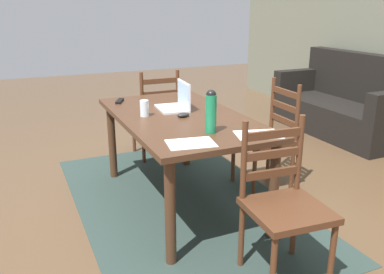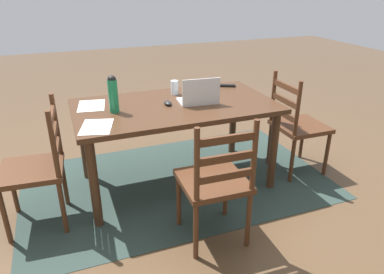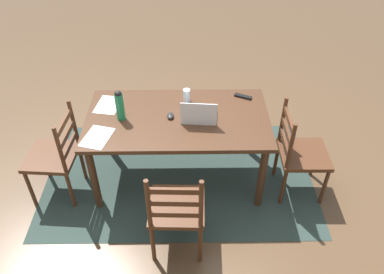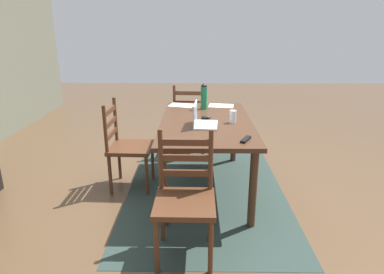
{
  "view_description": "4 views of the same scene",
  "coord_description": "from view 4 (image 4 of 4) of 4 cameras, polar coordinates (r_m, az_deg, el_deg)",
  "views": [
    {
      "loc": [
        2.86,
        -1.18,
        1.58
      ],
      "look_at": [
        -0.04,
        0.12,
        0.55
      ],
      "focal_mm": 38.24,
      "sensor_mm": 36.0,
      "label": 1
    },
    {
      "loc": [
        0.89,
        2.71,
        1.72
      ],
      "look_at": [
        -0.12,
        0.08,
        0.46
      ],
      "focal_mm": 33.52,
      "sensor_mm": 36.0,
      "label": 2
    },
    {
      "loc": [
        -0.1,
        2.82,
        2.85
      ],
      "look_at": [
        -0.13,
        0.04,
        0.55
      ],
      "focal_mm": 36.13,
      "sensor_mm": 36.0,
      "label": 3
    },
    {
      "loc": [
        -3.31,
        0.11,
        1.67
      ],
      "look_at": [
        0.14,
        0.15,
        0.52
      ],
      "focal_mm": 31.29,
      "sensor_mm": 36.0,
      "label": 4
    }
  ],
  "objects": [
    {
      "name": "chair_right_far",
      "position": [
        4.6,
        -0.35,
        3.12
      ],
      "size": [
        0.47,
        0.47,
        0.95
      ],
      "color": "#4C2B19",
      "rests_on": "ground"
    },
    {
      "name": "chair_left_far",
      "position": [
        2.51,
        -1.2,
        -10.53
      ],
      "size": [
        0.45,
        0.45,
        0.95
      ],
      "color": "#4C2B19",
      "rests_on": "ground"
    },
    {
      "name": "ground_plane",
      "position": [
        3.71,
        2.27,
        -8.41
      ],
      "size": [
        14.0,
        14.0,
        0.0
      ],
      "primitive_type": "plane",
      "color": "brown"
    },
    {
      "name": "drinking_glass",
      "position": [
        3.36,
        6.97,
        3.47
      ],
      "size": [
        0.07,
        0.07,
        0.13
      ],
      "primitive_type": "cylinder",
      "color": "silver",
      "rests_on": "dining_table"
    },
    {
      "name": "computer_mouse",
      "position": [
        3.5,
        2.33,
        3.4
      ],
      "size": [
        0.06,
        0.1,
        0.03
      ],
      "primitive_type": "ellipsoid",
      "rotation": [
        0.0,
        0.0,
        -0.0
      ],
      "color": "black",
      "rests_on": "dining_table"
    },
    {
      "name": "laptop",
      "position": [
        3.24,
        1.58,
        2.93
      ],
      "size": [
        0.34,
        0.25,
        0.23
      ],
      "color": "silver",
      "rests_on": "dining_table"
    },
    {
      "name": "paper_stack_right",
      "position": [
        4.09,
        4.99,
        5.33
      ],
      "size": [
        0.26,
        0.33,
        0.0
      ],
      "primitive_type": "cube",
      "rotation": [
        0.0,
        0.0,
        -0.17
      ],
      "color": "white",
      "rests_on": "dining_table"
    },
    {
      "name": "chair_far_head",
      "position": [
        3.6,
        -10.98,
        -1.6
      ],
      "size": [
        0.45,
        0.45,
        0.95
      ],
      "color": "#4C2B19",
      "rests_on": "ground"
    },
    {
      "name": "water_bottle",
      "position": [
        3.9,
        2.04,
        7.01
      ],
      "size": [
        0.08,
        0.08,
        0.29
      ],
      "color": "#197247",
      "rests_on": "dining_table"
    },
    {
      "name": "tv_remote",
      "position": [
        2.86,
        9.15,
        -0.4
      ],
      "size": [
        0.17,
        0.11,
        0.02
      ],
      "primitive_type": "cube",
      "rotation": [
        0.0,
        0.0,
        1.11
      ],
      "color": "black",
      "rests_on": "dining_table"
    },
    {
      "name": "paper_stack_left",
      "position": [
        4.1,
        -1.76,
        5.43
      ],
      "size": [
        0.28,
        0.34,
        0.0
      ],
      "primitive_type": "cube",
      "rotation": [
        0.0,
        0.0,
        -0.27
      ],
      "color": "white",
      "rests_on": "dining_table"
    },
    {
      "name": "area_rug",
      "position": [
        3.71,
        2.27,
        -8.37
      ],
      "size": [
        2.7,
        1.63,
        0.01
      ],
      "primitive_type": "cube",
      "color": "#283833",
      "rests_on": "ground"
    },
    {
      "name": "dining_table",
      "position": [
        3.47,
        2.41,
        1.42
      ],
      "size": [
        1.67,
        0.92,
        0.75
      ],
      "color": "#422819",
      "rests_on": "ground"
    }
  ]
}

